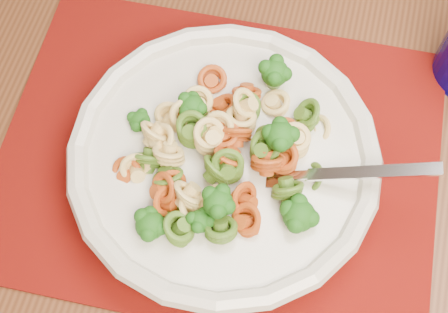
% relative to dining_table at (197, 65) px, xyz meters
% --- Properties ---
extents(dining_table, '(1.43, 1.01, 0.69)m').
position_rel_dining_table_xyz_m(dining_table, '(0.00, 0.00, 0.00)').
color(dining_table, '#593019').
rests_on(dining_table, ground).
extents(placemat, '(0.46, 0.39, 0.00)m').
position_rel_dining_table_xyz_m(placemat, '(0.09, -0.15, 0.10)').
color(placemat, '#660F04').
rests_on(placemat, dining_table).
extents(pasta_bowl, '(0.28, 0.28, 0.05)m').
position_rel_dining_table_xyz_m(pasta_bowl, '(0.10, -0.16, 0.13)').
color(pasta_bowl, beige).
rests_on(pasta_bowl, placemat).
extents(pasta_broccoli_heap, '(0.24, 0.24, 0.06)m').
position_rel_dining_table_xyz_m(pasta_broccoli_heap, '(0.10, -0.16, 0.14)').
color(pasta_broccoli_heap, '#E7C872').
rests_on(pasta_broccoli_heap, pasta_bowl).
extents(fork, '(0.18, 0.07, 0.08)m').
position_rel_dining_table_xyz_m(fork, '(0.15, -0.17, 0.14)').
color(fork, silver).
rests_on(fork, pasta_bowl).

